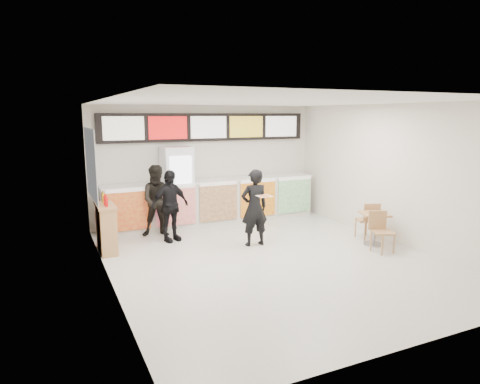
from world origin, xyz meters
TOP-DOWN VIEW (x-y plane):
  - floor at (0.00, 0.00)m, footprint 7.00×7.00m
  - ceiling at (0.00, 0.00)m, footprint 7.00×7.00m
  - wall_back at (0.00, 3.50)m, footprint 6.00×0.00m
  - wall_left at (-3.00, 0.00)m, footprint 0.00×7.00m
  - wall_right at (3.00, 0.00)m, footprint 0.00×7.00m
  - service_counter at (0.00, 3.09)m, footprint 5.56×0.77m
  - menu_board at (0.00, 3.41)m, footprint 5.50×0.14m
  - drinks_fridge at (-0.93, 3.11)m, footprint 0.70×0.67m
  - mirror_panel at (-2.99, 2.45)m, footprint 0.01×2.00m
  - customer_main at (0.11, 0.97)m, footprint 0.62×0.42m
  - customer_left at (-1.56, 2.55)m, footprint 0.91×0.78m
  - customer_mid at (-1.44, 2.03)m, footprint 1.00×0.63m
  - pizza_slice at (0.11, 0.52)m, footprint 0.36×0.36m
  - cafe_table at (2.45, -0.09)m, footprint 0.90×1.46m
  - condiment_ledge at (-2.82, 1.83)m, footprint 0.36×0.88m

SIDE VIEW (x-z plane):
  - floor at x=0.00m, z-range 0.00..0.00m
  - cafe_table at x=2.45m, z-range 0.07..0.90m
  - condiment_ledge at x=-2.82m, z-range -0.08..1.09m
  - service_counter at x=0.00m, z-range 0.00..1.14m
  - customer_mid at x=-1.44m, z-range 0.00..1.59m
  - customer_main at x=0.11m, z-range 0.00..1.64m
  - customer_left at x=-1.56m, z-range 0.00..1.64m
  - drinks_fridge at x=-0.93m, z-range 0.00..2.00m
  - pizza_slice at x=0.11m, z-range 1.15..1.17m
  - wall_back at x=0.00m, z-range -1.50..4.50m
  - wall_left at x=-3.00m, z-range -2.00..5.00m
  - wall_right at x=3.00m, z-range -2.00..5.00m
  - mirror_panel at x=-2.99m, z-range 1.00..2.50m
  - menu_board at x=0.00m, z-range 2.10..2.80m
  - ceiling at x=0.00m, z-range 3.00..3.00m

